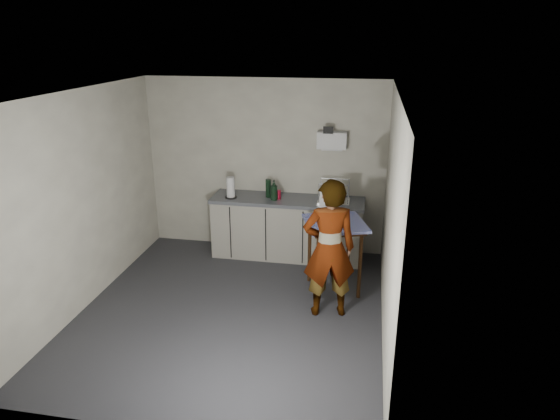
% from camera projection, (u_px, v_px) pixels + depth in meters
% --- Properties ---
extents(ground, '(4.00, 4.00, 0.00)m').
position_uv_depth(ground, '(232.00, 311.00, 6.08)').
color(ground, '#28282D').
rests_on(ground, ground).
extents(wall_back, '(3.60, 0.02, 2.60)m').
position_uv_depth(wall_back, '(265.00, 166.00, 7.49)').
color(wall_back, '#B7B2A0').
rests_on(wall_back, ground).
extents(wall_right, '(0.02, 4.00, 2.60)m').
position_uv_depth(wall_right, '(389.00, 221.00, 5.34)').
color(wall_right, '#B7B2A0').
rests_on(wall_right, ground).
extents(wall_left, '(0.02, 4.00, 2.60)m').
position_uv_depth(wall_left, '(83.00, 201.00, 5.95)').
color(wall_left, '#B7B2A0').
rests_on(wall_left, ground).
extents(ceiling, '(3.60, 4.00, 0.01)m').
position_uv_depth(ceiling, '(224.00, 94.00, 5.21)').
color(ceiling, white).
rests_on(ceiling, wall_back).
extents(kitchen_counter, '(2.24, 0.62, 0.91)m').
position_uv_depth(kitchen_counter, '(287.00, 229.00, 7.45)').
color(kitchen_counter, black).
rests_on(kitchen_counter, ground).
extents(wall_shelf, '(0.42, 0.18, 0.37)m').
position_uv_depth(wall_shelf, '(332.00, 141.00, 7.10)').
color(wall_shelf, white).
rests_on(wall_shelf, ground).
extents(side_table, '(0.92, 0.92, 0.94)m').
position_uv_depth(side_table, '(335.00, 231.00, 6.33)').
color(side_table, '#371F0C').
rests_on(side_table, ground).
extents(standing_man, '(0.69, 0.53, 1.69)m').
position_uv_depth(standing_man, '(329.00, 249.00, 5.76)').
color(standing_man, '#B2A593').
rests_on(standing_man, ground).
extents(soap_bottle, '(0.12, 0.12, 0.30)m').
position_uv_depth(soap_bottle, '(274.00, 190.00, 7.18)').
color(soap_bottle, black).
rests_on(soap_bottle, kitchen_counter).
extents(soda_can, '(0.07, 0.07, 0.13)m').
position_uv_depth(soda_can, '(279.00, 195.00, 7.25)').
color(soda_can, red).
rests_on(soda_can, kitchen_counter).
extents(dark_bottle, '(0.08, 0.08, 0.27)m').
position_uv_depth(dark_bottle, '(268.00, 188.00, 7.31)').
color(dark_bottle, black).
rests_on(dark_bottle, kitchen_counter).
extents(paper_towel, '(0.17, 0.17, 0.31)m').
position_uv_depth(paper_towel, '(231.00, 188.00, 7.28)').
color(paper_towel, black).
rests_on(paper_towel, kitchen_counter).
extents(dish_rack, '(0.45, 0.34, 0.31)m').
position_uv_depth(dish_rack, '(333.00, 197.00, 7.12)').
color(dish_rack, white).
rests_on(dish_rack, kitchen_counter).
extents(bakery_box, '(0.39, 0.39, 0.38)m').
position_uv_depth(bakery_box, '(334.00, 214.00, 6.32)').
color(bakery_box, white).
rests_on(bakery_box, side_table).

